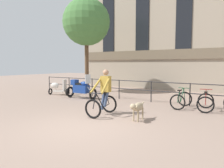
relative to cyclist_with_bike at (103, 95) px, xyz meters
The scene contains 10 objects.
ground_plane 1.90m from the cyclist_with_bike, 76.15° to the right, with size 60.00×60.00×0.00m, color gray.
canal_railing 3.54m from the cyclist_with_bike, 83.25° to the left, with size 15.05×0.05×1.05m.
building_facade 10.03m from the cyclist_with_bike, 87.44° to the left, with size 18.00×0.72×9.01m.
cyclist_with_bike is the anchor object (origin of this frame).
dog 1.50m from the cyclist_with_bike, ahead, with size 0.28×1.04×0.64m.
parked_motorcycle 4.16m from the cyclist_with_bike, 142.96° to the left, with size 1.77×0.66×1.35m.
parked_bicycle_near_lamp 3.57m from the cyclist_with_bike, 53.78° to the left, with size 0.67×1.12×0.86m.
parked_bicycle_mid_left 4.22m from the cyclist_with_bike, 42.87° to the left, with size 0.83×1.20×0.86m.
parked_scooter 6.06m from the cyclist_with_bike, 153.09° to the left, with size 1.34×0.71×0.96m.
tree_canalside_left 7.99m from the cyclist_with_bike, 134.87° to the left, with size 3.16×3.16×6.29m.
Camera 1 is at (4.30, -4.90, 1.90)m, focal length 35.00 mm.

